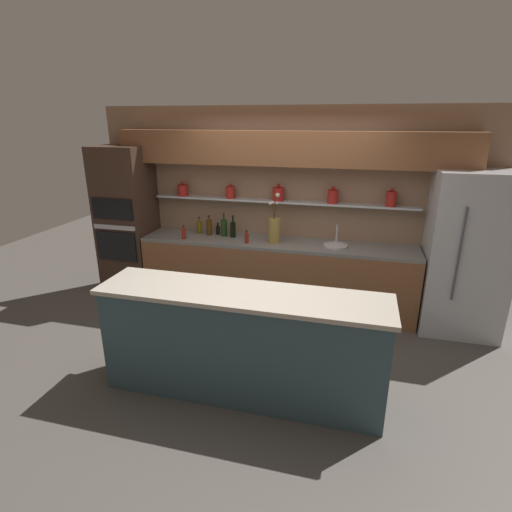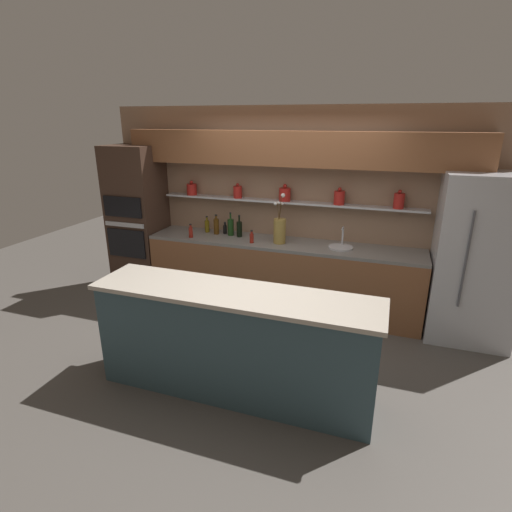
# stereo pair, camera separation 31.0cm
# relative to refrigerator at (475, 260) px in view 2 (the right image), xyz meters

# --- Properties ---
(ground_plane) EXTENTS (12.00, 12.00, 0.00)m
(ground_plane) POSITION_rel_refrigerator_xyz_m (-2.16, -1.20, -0.95)
(ground_plane) COLOR #4C4742
(back_wall_unit) EXTENTS (5.20, 0.44, 2.60)m
(back_wall_unit) POSITION_rel_refrigerator_xyz_m (-2.16, 0.33, 0.60)
(back_wall_unit) COLOR #937056
(back_wall_unit) RESTS_ON ground_plane
(back_counter_unit) EXTENTS (3.58, 0.62, 0.92)m
(back_counter_unit) POSITION_rel_refrigerator_xyz_m (-2.25, 0.04, -0.49)
(back_counter_unit) COLOR brown
(back_counter_unit) RESTS_ON ground_plane
(island_counter) EXTENTS (2.58, 0.61, 1.02)m
(island_counter) POSITION_rel_refrigerator_xyz_m (-2.16, -1.82, -0.44)
(island_counter) COLOR #334C56
(island_counter) RESTS_ON ground_plane
(refrigerator) EXTENTS (0.87, 0.73, 1.91)m
(refrigerator) POSITION_rel_refrigerator_xyz_m (0.00, 0.00, 0.00)
(refrigerator) COLOR #B7B7BC
(refrigerator) RESTS_ON ground_plane
(oven_tower) EXTENTS (0.70, 0.64, 2.09)m
(oven_tower) POSITION_rel_refrigerator_xyz_m (-4.41, 0.04, 0.09)
(oven_tower) COLOR #3D281E
(oven_tower) RESTS_ON ground_plane
(flower_vase) EXTENTS (0.16, 0.16, 0.64)m
(flower_vase) POSITION_rel_refrigerator_xyz_m (-2.26, 0.00, 0.14)
(flower_vase) COLOR olive
(flower_vase) RESTS_ON back_counter_unit
(sink_fixture) EXTENTS (0.30, 0.30, 0.25)m
(sink_fixture) POSITION_rel_refrigerator_xyz_m (-1.49, 0.05, -0.01)
(sink_fixture) COLOR #B7B7BC
(sink_fixture) RESTS_ON back_counter_unit
(bottle_wine_0) EXTENTS (0.08, 0.08, 0.32)m
(bottle_wine_0) POSITION_rel_refrigerator_xyz_m (-2.99, 0.13, 0.08)
(bottle_wine_0) COLOR #193814
(bottle_wine_0) RESTS_ON back_counter_unit
(bottle_spirit_1) EXTENTS (0.07, 0.07, 0.27)m
(bottle_spirit_1) POSITION_rel_refrigerator_xyz_m (-3.20, 0.12, 0.08)
(bottle_spirit_1) COLOR #4C2D0C
(bottle_spirit_1) RESTS_ON back_counter_unit
(bottle_sauce_2) EXTENTS (0.05, 0.05, 0.16)m
(bottle_sauce_2) POSITION_rel_refrigerator_xyz_m (-3.10, 0.18, 0.03)
(bottle_sauce_2) COLOR black
(bottle_sauce_2) RESTS_ON back_counter_unit
(bottle_oil_3) EXTENTS (0.06, 0.06, 0.23)m
(bottle_oil_3) POSITION_rel_refrigerator_xyz_m (-3.37, 0.17, 0.05)
(bottle_oil_3) COLOR brown
(bottle_oil_3) RESTS_ON back_counter_unit
(bottle_wine_4) EXTENTS (0.07, 0.07, 0.30)m
(bottle_wine_4) POSITION_rel_refrigerator_xyz_m (-2.86, 0.10, 0.08)
(bottle_wine_4) COLOR black
(bottle_wine_4) RESTS_ON back_counter_unit
(bottle_sauce_5) EXTENTS (0.05, 0.05, 0.17)m
(bottle_sauce_5) POSITION_rel_refrigerator_xyz_m (-2.60, -0.11, 0.03)
(bottle_sauce_5) COLOR maroon
(bottle_sauce_5) RESTS_ON back_counter_unit
(bottle_sauce_6) EXTENTS (0.06, 0.06, 0.19)m
(bottle_sauce_6) POSITION_rel_refrigerator_xyz_m (-3.46, -0.14, 0.04)
(bottle_sauce_6) COLOR maroon
(bottle_sauce_6) RESTS_ON back_counter_unit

